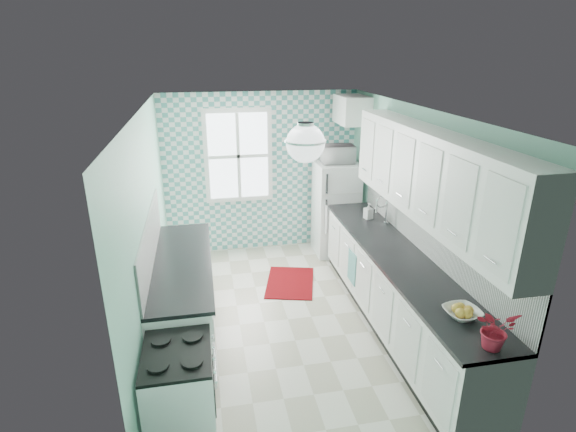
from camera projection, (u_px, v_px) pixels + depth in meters
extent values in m
cube|color=silver|center=(288.00, 320.00, 5.47)|extent=(3.00, 4.40, 0.02)
cube|color=white|center=(288.00, 109.00, 4.58)|extent=(3.00, 4.40, 0.02)
cube|color=#86CBB2|center=(261.00, 173.00, 7.05)|extent=(3.00, 0.02, 2.50)
cube|color=#86CBB2|center=(351.00, 344.00, 2.99)|extent=(3.00, 0.02, 2.50)
cube|color=#86CBB2|center=(148.00, 234.00, 4.75)|extent=(0.02, 4.40, 2.50)
cube|color=#86CBB2|center=(413.00, 215.00, 5.29)|extent=(0.02, 4.40, 2.50)
cube|color=teal|center=(261.00, 173.00, 7.03)|extent=(3.00, 0.01, 2.50)
cube|color=white|center=(238.00, 156.00, 6.84)|extent=(1.04, 0.05, 1.44)
cube|color=white|center=(238.00, 156.00, 6.82)|extent=(0.90, 0.02, 1.30)
cube|color=white|center=(427.00, 232.00, 4.94)|extent=(0.02, 3.60, 0.51)
cube|color=white|center=(150.00, 242.00, 4.71)|extent=(0.02, 2.15, 0.51)
cube|color=white|center=(430.00, 176.00, 4.48)|extent=(0.33, 3.20, 0.90)
cube|color=white|center=(351.00, 109.00, 6.58)|extent=(0.40, 0.74, 0.40)
cylinder|color=silver|center=(306.00, 125.00, 3.85)|extent=(0.14, 0.14, 0.04)
cylinder|color=silver|center=(306.00, 133.00, 3.88)|extent=(0.02, 0.02, 0.12)
sphere|color=white|center=(305.00, 143.00, 3.91)|extent=(0.34, 0.34, 0.34)
cube|color=white|center=(397.00, 294.00, 5.15)|extent=(0.60, 3.60, 0.90)
cube|color=black|center=(399.00, 257.00, 4.98)|extent=(0.63, 3.60, 0.04)
cube|color=white|center=(184.00, 300.00, 5.02)|extent=(0.60, 2.15, 0.90)
cube|color=black|center=(182.00, 263.00, 4.86)|extent=(0.63, 2.15, 0.04)
cube|color=silver|center=(336.00, 208.00, 7.04)|extent=(0.64, 0.60, 1.47)
cube|color=silver|center=(342.00, 194.00, 6.64)|extent=(0.63, 0.01, 0.02)
cube|color=silver|center=(327.00, 184.00, 6.52)|extent=(0.03, 0.03, 0.30)
cube|color=silver|center=(326.00, 217.00, 6.70)|extent=(0.03, 0.03, 0.54)
cube|color=silver|center=(181.00, 394.00, 3.70)|extent=(0.54, 0.69, 0.81)
cube|color=black|center=(176.00, 354.00, 3.56)|extent=(0.54, 0.69, 0.03)
cube|color=black|center=(214.00, 385.00, 3.73)|extent=(0.01, 0.45, 0.27)
cube|color=silver|center=(372.00, 228.00, 5.79)|extent=(0.50, 0.42, 0.12)
cylinder|color=silver|center=(386.00, 212.00, 5.75)|extent=(0.02, 0.02, 0.30)
torus|color=silver|center=(382.00, 199.00, 5.67)|extent=(0.16, 0.02, 0.16)
cube|color=maroon|center=(290.00, 282.00, 6.30)|extent=(0.85, 1.05, 0.01)
cube|color=#4EAB93|center=(352.00, 267.00, 5.71)|extent=(0.02, 0.28, 0.41)
imported|color=white|center=(462.00, 313.00, 3.83)|extent=(0.33, 0.33, 0.07)
imported|color=#A82033|center=(495.00, 329.00, 3.40)|extent=(0.33, 0.30, 0.32)
imported|color=#93AEB8|center=(368.00, 211.00, 6.01)|extent=(0.12, 0.12, 0.22)
imported|color=silver|center=(338.00, 154.00, 6.73)|extent=(0.50, 0.36, 0.27)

